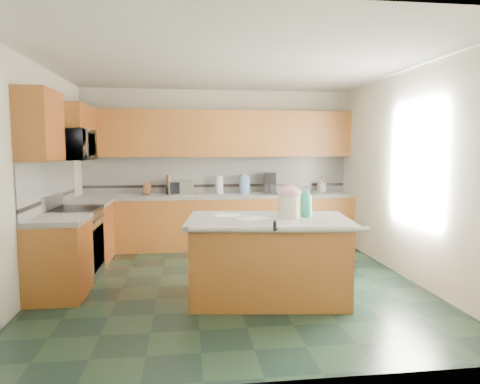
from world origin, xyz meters
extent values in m
plane|color=black|center=(0.00, 0.00, 0.00)|extent=(4.60, 4.60, 0.00)
plane|color=white|center=(0.00, 0.00, 2.70)|extent=(4.60, 4.60, 0.00)
cube|color=#EDE5CF|center=(0.00, 2.32, 1.35)|extent=(4.60, 0.04, 2.70)
cube|color=#EDE5CF|center=(0.00, -2.32, 1.35)|extent=(4.60, 0.04, 2.70)
cube|color=#EDE5CF|center=(-2.32, 0.00, 1.35)|extent=(0.04, 4.60, 2.70)
cube|color=#EDE5CF|center=(2.32, 0.00, 1.35)|extent=(0.04, 4.60, 2.70)
cube|color=#5F260D|center=(0.00, 2.00, 0.43)|extent=(4.60, 0.60, 0.86)
cube|color=silver|center=(0.00, 2.00, 0.89)|extent=(4.60, 0.64, 0.06)
cube|color=#5F260D|center=(0.00, 2.13, 1.94)|extent=(4.60, 0.33, 0.78)
cube|color=silver|center=(0.00, 2.29, 1.24)|extent=(4.60, 0.02, 0.63)
cube|color=black|center=(0.00, 2.28, 1.04)|extent=(4.60, 0.01, 0.05)
cube|color=#5F260D|center=(-2.00, 1.29, 0.43)|extent=(0.60, 0.82, 0.86)
cube|color=silver|center=(-2.00, 1.29, 0.89)|extent=(0.64, 0.82, 0.06)
cube|color=#5F260D|center=(-2.00, -0.24, 0.43)|extent=(0.60, 0.72, 0.86)
cube|color=silver|center=(-2.00, -0.24, 0.89)|extent=(0.64, 0.72, 0.06)
cube|color=silver|center=(-2.29, 0.55, 1.24)|extent=(0.02, 2.30, 0.63)
cube|color=black|center=(-2.28, 0.55, 1.04)|extent=(0.01, 2.30, 0.05)
cube|color=#5F260D|center=(-2.13, 1.42, 1.94)|extent=(0.33, 1.09, 0.78)
cube|color=#5F260D|center=(-2.13, -0.24, 1.94)|extent=(0.33, 0.72, 0.78)
cube|color=#B7B7BC|center=(-2.00, 0.50, 0.44)|extent=(0.60, 0.76, 0.88)
cube|color=black|center=(-1.71, 0.50, 0.40)|extent=(0.02, 0.68, 0.55)
cube|color=black|center=(-2.00, 0.50, 0.90)|extent=(0.62, 0.78, 0.04)
cylinder|color=#B7B7BC|center=(-1.68, 0.50, 0.78)|extent=(0.02, 0.66, 0.02)
cube|color=#B7B7BC|center=(-2.26, 0.50, 1.02)|extent=(0.06, 0.76, 0.18)
imported|color=#B7B7BC|center=(-2.00, 0.50, 1.73)|extent=(0.50, 0.73, 0.41)
cube|color=#5F260D|center=(0.35, -0.57, 0.43)|extent=(1.79, 1.17, 0.86)
cube|color=silver|center=(0.35, -0.57, 0.89)|extent=(1.90, 1.28, 0.06)
cylinder|color=silver|center=(0.35, -1.11, 0.89)|extent=(1.78, 0.28, 0.06)
cylinder|color=#EFE4C8|center=(0.58, -0.60, 1.04)|extent=(0.31, 0.31, 0.25)
ellipsoid|color=#CD98A3|center=(0.58, -0.60, 1.20)|extent=(0.26, 0.26, 0.16)
cylinder|color=tan|center=(0.58, -0.60, 1.26)|extent=(0.08, 0.03, 0.03)
sphere|color=tan|center=(0.54, -0.60, 1.26)|extent=(0.04, 0.04, 0.04)
sphere|color=tan|center=(0.62, -0.60, 1.26)|extent=(0.04, 0.04, 0.04)
imported|color=#209579|center=(0.79, -0.54, 1.09)|extent=(0.16, 0.16, 0.35)
cube|color=white|center=(0.18, -0.60, 0.92)|extent=(0.40, 0.37, 0.00)
cube|color=white|center=(-0.08, -0.34, 0.92)|extent=(0.29, 0.22, 0.00)
cube|color=black|center=(0.32, -1.09, 0.93)|extent=(0.05, 0.11, 0.09)
cylinder|color=black|center=(0.32, -1.15, 0.91)|extent=(0.02, 0.07, 0.02)
cube|color=#472814|center=(-1.20, 2.05, 1.02)|extent=(0.14, 0.17, 0.21)
cylinder|color=black|center=(-0.85, 2.08, 0.99)|extent=(0.11, 0.11, 0.14)
cylinder|color=#472814|center=(-0.85, 2.08, 1.16)|extent=(0.06, 0.06, 0.20)
cube|color=#B7B7BC|center=(-0.63, 2.05, 1.04)|extent=(0.42, 0.29, 0.23)
cube|color=black|center=(-0.63, 1.92, 1.04)|extent=(0.37, 0.01, 0.19)
cylinder|color=white|center=(0.01, 2.10, 1.07)|extent=(0.13, 0.13, 0.30)
cylinder|color=#B7B7BC|center=(0.01, 2.10, 0.93)|extent=(0.20, 0.20, 0.01)
cylinder|color=#658AC1|center=(0.45, 2.06, 1.07)|extent=(0.18, 0.18, 0.30)
cylinder|color=#658AC1|center=(0.45, 2.06, 1.25)|extent=(0.09, 0.09, 0.04)
cube|color=black|center=(0.90, 2.08, 1.10)|extent=(0.25, 0.27, 0.36)
cylinder|color=black|center=(0.90, 2.03, 0.99)|extent=(0.15, 0.15, 0.15)
imported|color=white|center=(1.82, 2.05, 1.04)|extent=(0.13, 0.13, 0.24)
cylinder|color=red|center=(1.82, 2.05, 1.18)|extent=(0.02, 0.02, 0.03)
cube|color=white|center=(2.29, -0.20, 1.50)|extent=(0.02, 1.40, 1.10)
camera|label=1|loc=(-0.56, -5.20, 1.69)|focal=32.00mm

